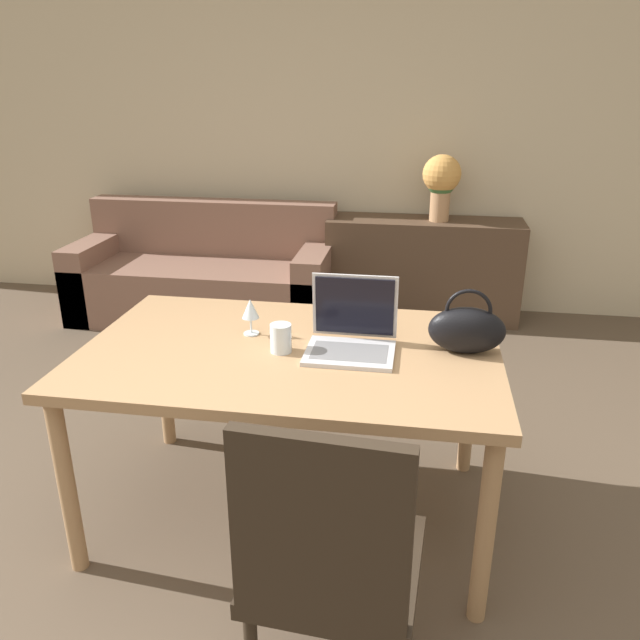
{
  "coord_description": "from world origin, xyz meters",
  "views": [
    {
      "loc": [
        0.57,
        -1.44,
        1.67
      ],
      "look_at": [
        0.23,
        0.62,
        0.86
      ],
      "focal_mm": 35.0,
      "sensor_mm": 36.0,
      "label": 1
    }
  ],
  "objects_px": {
    "drinking_glass": "(281,338)",
    "couch": "(206,278)",
    "flower_vase": "(441,180)",
    "handbag": "(467,329)",
    "chair": "(330,560)",
    "wine_glass": "(250,310)",
    "laptop": "(352,331)"
  },
  "relations": [
    {
      "from": "chair",
      "to": "handbag",
      "type": "height_order",
      "value": "handbag"
    },
    {
      "from": "flower_vase",
      "to": "laptop",
      "type": "bearing_deg",
      "value": -98.51
    },
    {
      "from": "chair",
      "to": "laptop",
      "type": "bearing_deg",
      "value": 97.39
    },
    {
      "from": "drinking_glass",
      "to": "handbag",
      "type": "relative_size",
      "value": 0.39
    },
    {
      "from": "couch",
      "to": "wine_glass",
      "type": "height_order",
      "value": "wine_glass"
    },
    {
      "from": "chair",
      "to": "drinking_glass",
      "type": "relative_size",
      "value": 9.09
    },
    {
      "from": "chair",
      "to": "handbag",
      "type": "bearing_deg",
      "value": 72.21
    },
    {
      "from": "couch",
      "to": "handbag",
      "type": "height_order",
      "value": "handbag"
    },
    {
      "from": "drinking_glass",
      "to": "chair",
      "type": "bearing_deg",
      "value": -69.3
    },
    {
      "from": "chair",
      "to": "wine_glass",
      "type": "relative_size",
      "value": 6.7
    },
    {
      "from": "chair",
      "to": "couch",
      "type": "xyz_separation_m",
      "value": [
        -1.37,
        2.97,
        -0.25
      ]
    },
    {
      "from": "couch",
      "to": "laptop",
      "type": "height_order",
      "value": "laptop"
    },
    {
      "from": "wine_glass",
      "to": "flower_vase",
      "type": "xyz_separation_m",
      "value": [
        0.75,
        2.26,
        0.17
      ]
    },
    {
      "from": "laptop",
      "to": "flower_vase",
      "type": "distance_m",
      "value": 2.37
    },
    {
      "from": "drinking_glass",
      "to": "flower_vase",
      "type": "bearing_deg",
      "value": 75.98
    },
    {
      "from": "couch",
      "to": "wine_glass",
      "type": "distance_m",
      "value": 2.3
    },
    {
      "from": "chair",
      "to": "drinking_glass",
      "type": "xyz_separation_m",
      "value": [
        -0.3,
        0.8,
        0.26
      ]
    },
    {
      "from": "drinking_glass",
      "to": "couch",
      "type": "bearing_deg",
      "value": 116.18
    },
    {
      "from": "handbag",
      "to": "flower_vase",
      "type": "height_order",
      "value": "flower_vase"
    },
    {
      "from": "flower_vase",
      "to": "drinking_glass",
      "type": "bearing_deg",
      "value": -104.02
    },
    {
      "from": "couch",
      "to": "flower_vase",
      "type": "xyz_separation_m",
      "value": [
        1.67,
        0.23,
        0.72
      ]
    },
    {
      "from": "chair",
      "to": "flower_vase",
      "type": "bearing_deg",
      "value": 88.76
    },
    {
      "from": "couch",
      "to": "wine_glass",
      "type": "bearing_deg",
      "value": -65.67
    },
    {
      "from": "chair",
      "to": "wine_glass",
      "type": "bearing_deg",
      "value": 119.76
    },
    {
      "from": "drinking_glass",
      "to": "flower_vase",
      "type": "relative_size",
      "value": 0.23
    },
    {
      "from": "handbag",
      "to": "chair",
      "type": "bearing_deg",
      "value": -111.87
    },
    {
      "from": "laptop",
      "to": "handbag",
      "type": "distance_m",
      "value": 0.41
    },
    {
      "from": "handbag",
      "to": "wine_glass",
      "type": "bearing_deg",
      "value": 177.04
    },
    {
      "from": "chair",
      "to": "laptop",
      "type": "height_order",
      "value": "laptop"
    },
    {
      "from": "couch",
      "to": "handbag",
      "type": "bearing_deg",
      "value": -50.12
    },
    {
      "from": "couch",
      "to": "handbag",
      "type": "relative_size",
      "value": 6.75
    },
    {
      "from": "flower_vase",
      "to": "couch",
      "type": "bearing_deg",
      "value": -172.19
    }
  ]
}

